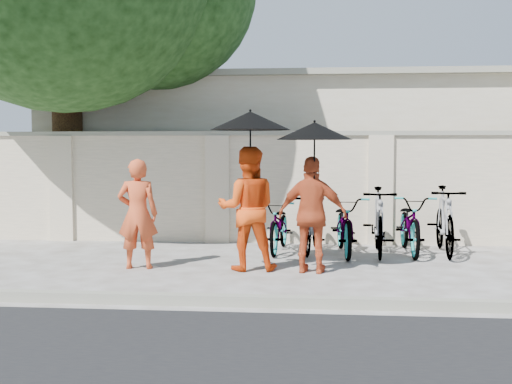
{
  "coord_description": "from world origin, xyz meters",
  "views": [
    {
      "loc": [
        0.79,
        -8.76,
        1.78
      ],
      "look_at": [
        -0.09,
        0.98,
        1.1
      ],
      "focal_mm": 45.0,
      "sensor_mm": 36.0,
      "label": 1
    }
  ],
  "objects": [
    {
      "name": "building_behind",
      "position": [
        2.0,
        7.0,
        1.6
      ],
      "size": [
        14.0,
        6.0,
        3.2
      ],
      "primitive_type": "cube",
      "color": "beige",
      "rests_on": "ground"
    },
    {
      "name": "bike_3",
      "position": [
        1.86,
        1.89,
        0.56
      ],
      "size": [
        0.63,
        1.89,
        1.12
      ],
      "primitive_type": "imported",
      "rotation": [
        0.0,
        0.0,
        -0.05
      ],
      "color": "#A4A4AC",
      "rests_on": "ground"
    },
    {
      "name": "kerb",
      "position": [
        0.0,
        -1.7,
        0.06
      ],
      "size": [
        40.0,
        0.16,
        0.12
      ],
      "primitive_type": "cube",
      "color": "gray",
      "rests_on": "ground"
    },
    {
      "name": "bike_2",
      "position": [
        1.31,
        1.9,
        0.49
      ],
      "size": [
        0.76,
        1.92,
        0.99
      ],
      "primitive_type": "imported",
      "rotation": [
        0.0,
        0.0,
        0.05
      ],
      "color": "#A4A4AC",
      "rests_on": "ground"
    },
    {
      "name": "parasol_right",
      "position": [
        0.8,
        0.22,
        2.01
      ],
      "size": [
        1.06,
        1.06,
        1.19
      ],
      "color": "black",
      "rests_on": "ground"
    },
    {
      "name": "parasol_center",
      "position": [
        -0.11,
        0.35,
        2.16
      ],
      "size": [
        1.15,
        1.15,
        1.28
      ],
      "color": "black",
      "rests_on": "ground"
    },
    {
      "name": "bike_5",
      "position": [
        2.96,
        2.04,
        0.57
      ],
      "size": [
        0.65,
        1.93,
        1.14
      ],
      "primitive_type": "imported",
      "rotation": [
        0.0,
        0.0,
        -0.06
      ],
      "color": "#A4A4AC",
      "rests_on": "ground"
    },
    {
      "name": "monk_left",
      "position": [
        -1.78,
        0.4,
        0.81
      ],
      "size": [
        0.63,
        0.45,
        1.62
      ],
      "primitive_type": "imported",
      "rotation": [
        0.0,
        0.0,
        3.26
      ],
      "color": "#CD4A23",
      "rests_on": "ground"
    },
    {
      "name": "monk_center",
      "position": [
        -0.16,
        0.43,
        0.9
      ],
      "size": [
        0.93,
        0.76,
        1.79
      ],
      "primitive_type": "imported",
      "rotation": [
        0.0,
        0.0,
        3.24
      ],
      "color": "#E1450F",
      "rests_on": "ground"
    },
    {
      "name": "bike_1",
      "position": [
        0.76,
        2.03,
        0.51
      ],
      "size": [
        0.69,
        1.75,
        1.03
      ],
      "primitive_type": "imported",
      "rotation": [
        0.0,
        0.0,
        -0.13
      ],
      "color": "#A4A4AC",
      "rests_on": "ground"
    },
    {
      "name": "compound_wall",
      "position": [
        1.0,
        3.2,
        1.0
      ],
      "size": [
        20.0,
        0.3,
        2.0
      ],
      "primitive_type": "cube",
      "color": "beige",
      "rests_on": "ground"
    },
    {
      "name": "bike_0",
      "position": [
        0.22,
        2.1,
        0.45
      ],
      "size": [
        0.74,
        1.75,
        0.9
      ],
      "primitive_type": "imported",
      "rotation": [
        0.0,
        0.0,
        -0.09
      ],
      "color": "#A4A4AC",
      "rests_on": "ground"
    },
    {
      "name": "monk_right",
      "position": [
        0.78,
        0.3,
        0.83
      ],
      "size": [
        1.02,
        0.54,
        1.66
      ],
      "primitive_type": "imported",
      "rotation": [
        0.0,
        0.0,
        2.99
      ],
      "color": "#B64521",
      "rests_on": "ground"
    },
    {
      "name": "bike_4",
      "position": [
        2.41,
        2.09,
        0.5
      ],
      "size": [
        0.66,
        1.9,
        1.0
      ],
      "primitive_type": "imported",
      "rotation": [
        0.0,
        0.0,
        0.0
      ],
      "color": "#A4A4AC",
      "rests_on": "ground"
    },
    {
      "name": "ground",
      "position": [
        0.0,
        0.0,
        0.0
      ],
      "size": [
        80.0,
        80.0,
        0.0
      ],
      "primitive_type": "plane",
      "color": "#AAA9A9"
    }
  ]
}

